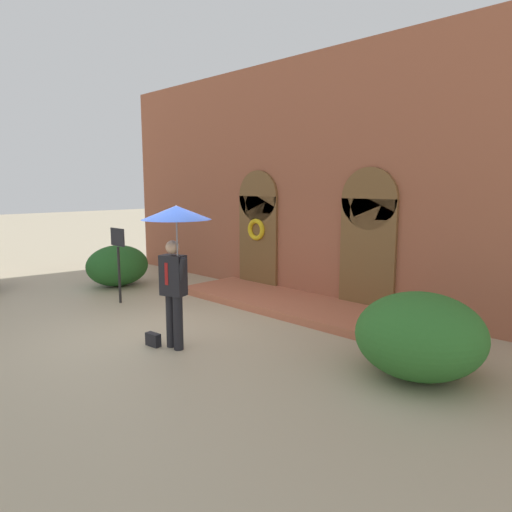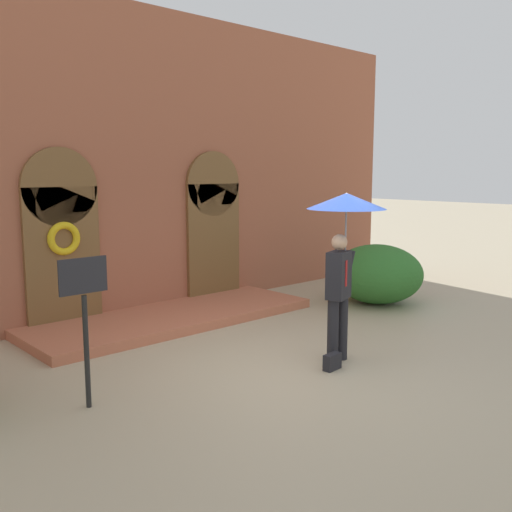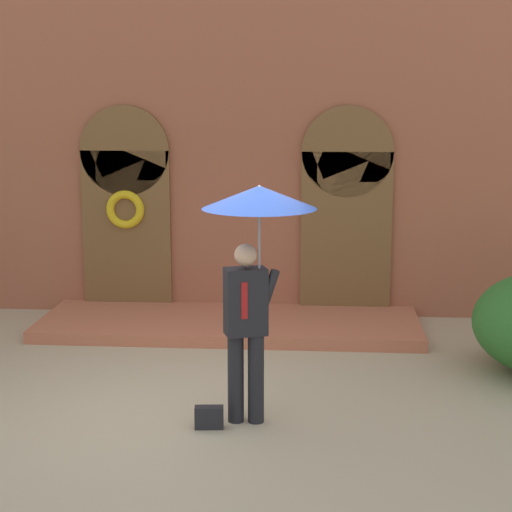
{
  "view_description": "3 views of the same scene",
  "coord_description": "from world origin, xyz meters",
  "px_view_note": "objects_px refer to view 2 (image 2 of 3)",
  "views": [
    {
      "loc": [
        6.55,
        -4.51,
        2.67
      ],
      "look_at": [
        0.64,
        1.55,
        1.36
      ],
      "focal_mm": 32.0,
      "sensor_mm": 36.0,
      "label": 1
    },
    {
      "loc": [
        -5.57,
        -5.22,
        2.67
      ],
      "look_at": [
        0.63,
        1.56,
        1.28
      ],
      "focal_mm": 40.0,
      "sensor_mm": 36.0,
      "label": 2
    },
    {
      "loc": [
        1.24,
        -8.28,
        3.23
      ],
      "look_at": [
        0.48,
        1.53,
        1.34
      ],
      "focal_mm": 60.0,
      "sensor_mm": 36.0,
      "label": 3
    }
  ],
  "objects_px": {
    "person_with_umbrella": "(344,226)",
    "handbag": "(332,362)",
    "sign_post": "(85,307)",
    "shrub_right": "(377,274)"
  },
  "relations": [
    {
      "from": "shrub_right",
      "to": "handbag",
      "type": "bearing_deg",
      "value": -152.27
    },
    {
      "from": "sign_post",
      "to": "person_with_umbrella",
      "type": "bearing_deg",
      "value": -14.23
    },
    {
      "from": "handbag",
      "to": "shrub_right",
      "type": "bearing_deg",
      "value": 22.28
    },
    {
      "from": "person_with_umbrella",
      "to": "handbag",
      "type": "xyz_separation_m",
      "value": [
        -0.44,
        -0.2,
        -1.8
      ]
    },
    {
      "from": "person_with_umbrella",
      "to": "sign_post",
      "type": "bearing_deg",
      "value": 165.77
    },
    {
      "from": "handbag",
      "to": "shrub_right",
      "type": "xyz_separation_m",
      "value": [
        3.72,
        1.96,
        0.49
      ]
    },
    {
      "from": "person_with_umbrella",
      "to": "handbag",
      "type": "height_order",
      "value": "person_with_umbrella"
    },
    {
      "from": "handbag",
      "to": "sign_post",
      "type": "xyz_separation_m",
      "value": [
        -3.0,
        1.07,
        1.05
      ]
    },
    {
      "from": "person_with_umbrella",
      "to": "shrub_right",
      "type": "relative_size",
      "value": 1.29
    },
    {
      "from": "person_with_umbrella",
      "to": "handbag",
      "type": "relative_size",
      "value": 8.44
    }
  ]
}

